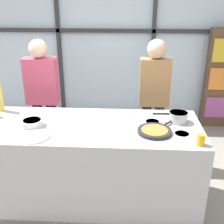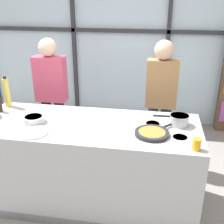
{
  "view_description": "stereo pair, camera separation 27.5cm",
  "coord_description": "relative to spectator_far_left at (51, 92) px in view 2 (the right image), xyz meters",
  "views": [
    {
      "loc": [
        0.37,
        -2.43,
        2.1
      ],
      "look_at": [
        0.23,
        0.1,
        1.02
      ],
      "focal_mm": 45.0,
      "sensor_mm": 36.0,
      "label": 1
    },
    {
      "loc": [
        0.65,
        -2.39,
        2.1
      ],
      "look_at": [
        0.23,
        0.1,
        1.02
      ],
      "focal_mm": 45.0,
      "sensor_mm": 36.0,
      "label": 2
    }
  ],
  "objects": [
    {
      "name": "demo_island",
      "position": [
        0.7,
        -0.87,
        -0.46
      ],
      "size": [
        2.18,
        0.85,
        0.92
      ],
      "color": "#A8AAB2",
      "rests_on": "ground_plane"
    },
    {
      "name": "spectator_center_left",
      "position": [
        1.4,
        -0.0,
        0.02
      ],
      "size": [
        0.37,
        0.23,
        1.61
      ],
      "rotation": [
        0.0,
        0.0,
        3.14
      ],
      "color": "#232838",
      "rests_on": "ground_plane"
    },
    {
      "name": "juice_glass_near",
      "position": [
        1.69,
        -1.19,
        0.05
      ],
      "size": [
        0.07,
        0.07,
        0.1
      ],
      "primitive_type": "cylinder",
      "color": "orange",
      "rests_on": "demo_island"
    },
    {
      "name": "frying_pan",
      "position": [
        1.33,
        -0.99,
        0.02
      ],
      "size": [
        0.43,
        0.47,
        0.03
      ],
      "color": "#232326",
      "rests_on": "demo_island"
    },
    {
      "name": "spectator_far_left",
      "position": [
        0.0,
        0.0,
        0.0
      ],
      "size": [
        0.4,
        0.22,
        1.6
      ],
      "rotation": [
        0.0,
        0.0,
        3.14
      ],
      "color": "black",
      "rests_on": "ground_plane"
    },
    {
      "name": "mixing_bowl",
      "position": [
        0.17,
        -0.92,
        0.04
      ],
      "size": [
        0.21,
        0.21,
        0.07
      ],
      "color": "silver",
      "rests_on": "demo_island"
    },
    {
      "name": "white_plate",
      "position": [
        0.26,
        -1.14,
        0.01
      ],
      "size": [
        0.27,
        0.27,
        0.01
      ],
      "primitive_type": "cylinder",
      "color": "white",
      "rests_on": "demo_island"
    },
    {
      "name": "back_window_wall",
      "position": [
        0.7,
        1.36,
        0.49
      ],
      "size": [
        6.4,
        0.1,
        2.8
      ],
      "color": "silver",
      "rests_on": "ground_plane"
    },
    {
      "name": "saucepan",
      "position": [
        1.57,
        -0.74,
        0.06
      ],
      "size": [
        0.34,
        0.19,
        0.1
      ],
      "color": "silver",
      "rests_on": "demo_island"
    },
    {
      "name": "ground_plane",
      "position": [
        0.7,
        -0.87,
        -0.92
      ],
      "size": [
        18.0,
        18.0,
        0.0
      ],
      "primitive_type": "plane",
      "color": "gray"
    },
    {
      "name": "oil_bottle",
      "position": [
        -0.29,
        -0.56,
        0.17
      ],
      "size": [
        0.07,
        0.07,
        0.34
      ],
      "color": "#E0CC4C",
      "rests_on": "demo_island"
    }
  ]
}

